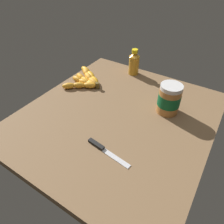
{
  "coord_description": "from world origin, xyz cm",
  "views": [
    {
      "loc": [
        -58.28,
        -34.64,
        57.32
      ],
      "look_at": [
        -4.38,
        -0.08,
        4.44
      ],
      "focal_mm": 32.92,
      "sensor_mm": 36.0,
      "label": 1
    }
  ],
  "objects_px": {
    "honey_bottle": "(134,63)",
    "butter_knife": "(105,150)",
    "banana_bunch": "(86,79)",
    "peanut_butter_jar": "(169,99)"
  },
  "relations": [
    {
      "from": "honey_bottle",
      "to": "butter_knife",
      "type": "relative_size",
      "value": 0.77
    },
    {
      "from": "banana_bunch",
      "to": "honey_bottle",
      "type": "xyz_separation_m",
      "value": [
        0.21,
        -0.17,
        0.05
      ]
    },
    {
      "from": "butter_knife",
      "to": "peanut_butter_jar",
      "type": "bearing_deg",
      "value": -17.39
    },
    {
      "from": "banana_bunch",
      "to": "peanut_butter_jar",
      "type": "height_order",
      "value": "peanut_butter_jar"
    },
    {
      "from": "peanut_butter_jar",
      "to": "butter_knife",
      "type": "relative_size",
      "value": 0.72
    },
    {
      "from": "honey_bottle",
      "to": "butter_knife",
      "type": "distance_m",
      "value": 0.58
    },
    {
      "from": "banana_bunch",
      "to": "honey_bottle",
      "type": "bearing_deg",
      "value": -38.27
    },
    {
      "from": "peanut_butter_jar",
      "to": "honey_bottle",
      "type": "bearing_deg",
      "value": 52.22
    },
    {
      "from": "peanut_butter_jar",
      "to": "honey_bottle",
      "type": "height_order",
      "value": "honey_bottle"
    },
    {
      "from": "peanut_butter_jar",
      "to": "honey_bottle",
      "type": "relative_size",
      "value": 0.94
    }
  ]
}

